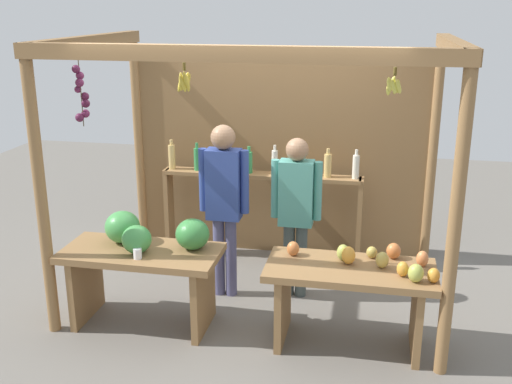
% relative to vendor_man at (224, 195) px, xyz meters
% --- Properties ---
extents(ground_plane, '(12.00, 12.00, 0.00)m').
position_rel_vendor_man_xyz_m(ground_plane, '(0.33, 0.10, -1.02)').
color(ground_plane, slate).
rests_on(ground_plane, ground).
extents(market_stall, '(3.39, 2.24, 2.46)m').
position_rel_vendor_man_xyz_m(market_stall, '(0.32, 0.61, 0.41)').
color(market_stall, olive).
rests_on(market_stall, ground).
extents(fruit_counter_left, '(1.37, 0.66, 0.99)m').
position_rel_vendor_man_xyz_m(fruit_counter_left, '(-0.55, -0.66, -0.38)').
color(fruit_counter_left, olive).
rests_on(fruit_counter_left, ground).
extents(fruit_counter_right, '(1.39, 0.65, 0.86)m').
position_rel_vendor_man_xyz_m(fruit_counter_right, '(1.26, -0.69, -0.48)').
color(fruit_counter_right, olive).
rests_on(fruit_counter_right, ground).
extents(bottle_shelf_unit, '(2.18, 0.22, 1.33)m').
position_rel_vendor_man_xyz_m(bottle_shelf_unit, '(0.18, 0.90, -0.21)').
color(bottle_shelf_unit, olive).
rests_on(bottle_shelf_unit, ground).
extents(vendor_man, '(0.48, 0.23, 1.69)m').
position_rel_vendor_man_xyz_m(vendor_man, '(0.00, 0.00, 0.00)').
color(vendor_man, '#53527A').
rests_on(vendor_man, ground).
extents(vendor_woman, '(0.48, 0.21, 1.57)m').
position_rel_vendor_man_xyz_m(vendor_woman, '(0.67, 0.12, -0.08)').
color(vendor_woman, '#424E4B').
rests_on(vendor_woman, ground).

